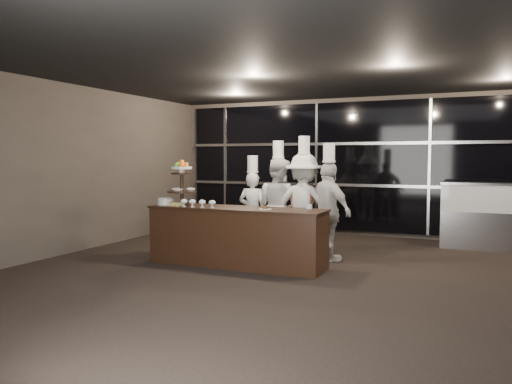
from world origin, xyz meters
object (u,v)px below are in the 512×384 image
at_px(chef_b, 278,206).
at_px(chef_c, 304,205).
at_px(display_case, 479,212).
at_px(display_stand, 182,180).
at_px(layer_cake, 166,201).
at_px(chef_d, 328,211).
at_px(buffet_counter, 237,236).
at_px(chef_a, 253,210).

height_order(chef_b, chef_c, chef_c).
bearing_deg(display_case, display_stand, -144.66).
height_order(layer_cake, chef_b, chef_b).
bearing_deg(chef_d, layer_cake, -158.68).
bearing_deg(layer_cake, display_case, 34.13).
bearing_deg(chef_c, buffet_counter, -124.14).
bearing_deg(layer_cake, chef_a, 48.85).
distance_m(buffet_counter, display_stand, 1.33).
relative_size(layer_cake, chef_c, 0.15).
height_order(chef_a, chef_c, chef_c).
xyz_separation_m(chef_a, chef_c, (0.98, -0.05, 0.13)).
xyz_separation_m(display_stand, display_case, (4.48, 3.18, -0.65)).
relative_size(display_case, chef_d, 0.70).
relative_size(display_stand, chef_a, 0.43).
relative_size(chef_a, chef_b, 0.87).
bearing_deg(chef_b, display_stand, -137.44).
xyz_separation_m(display_stand, chef_d, (2.22, 0.93, -0.51)).
distance_m(display_case, chef_c, 3.45).
relative_size(chef_a, chef_c, 0.84).
relative_size(layer_cake, chef_d, 0.16).
bearing_deg(layer_cake, chef_b, 38.07).
distance_m(display_case, chef_d, 3.20).
xyz_separation_m(chef_b, chef_d, (0.97, -0.22, -0.03)).
bearing_deg(chef_a, layer_cake, -131.15).
height_order(display_case, chef_a, chef_a).
height_order(buffet_counter, layer_cake, layer_cake).
distance_m(layer_cake, chef_b, 1.95).
bearing_deg(chef_d, buffet_counter, -142.82).
distance_m(layer_cake, display_case, 5.76).
relative_size(buffet_counter, display_case, 2.11).
xyz_separation_m(buffet_counter, display_stand, (-1.00, -0.00, 0.87)).
bearing_deg(display_stand, chef_c, 32.09).
xyz_separation_m(display_stand, layer_cake, (-0.28, -0.05, -0.37)).
bearing_deg(chef_b, layer_cake, -141.93).
xyz_separation_m(buffet_counter, chef_d, (1.22, 0.93, 0.37)).
bearing_deg(buffet_counter, chef_b, 77.75).
relative_size(chef_b, chef_d, 1.03).
relative_size(display_stand, display_case, 0.55).
distance_m(display_stand, chef_c, 2.10).
relative_size(layer_cake, display_case, 0.22).
xyz_separation_m(display_stand, chef_c, (1.74, 1.09, -0.45)).
xyz_separation_m(layer_cake, display_case, (4.76, 3.23, -0.29)).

